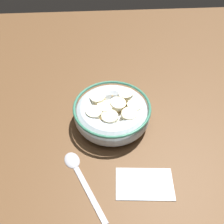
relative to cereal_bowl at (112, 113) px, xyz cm
name	(u,v)px	position (x,y,z in cm)	size (l,w,h in cm)	color
ground_plane	(112,124)	(0.02, 0.00, -3.80)	(112.61, 112.61, 2.00)	brown
cereal_bowl	(112,113)	(0.00, 0.00, 0.00)	(16.81, 16.81, 5.70)	#B2BCC6
spoon	(77,170)	(7.50, 12.10, -2.47)	(8.83, 15.18, 0.80)	#A5A5AD
folded_napkin	(145,183)	(-5.00, 15.66, -2.65)	(10.58, 6.35, 0.30)	silver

